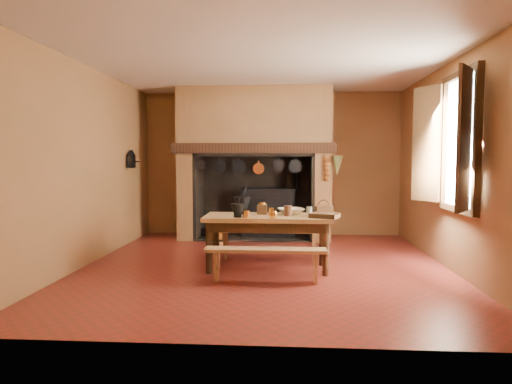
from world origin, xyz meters
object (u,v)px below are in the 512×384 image
bench_front (266,257)px  wicker_basket (324,210)px  coffee_grinder (262,208)px  mixing_bowl (291,211)px  iron_range (269,212)px  work_table (268,224)px

bench_front → wicker_basket: size_ratio=5.82×
coffee_grinder → mixing_bowl: (0.40, -0.00, -0.03)m
iron_range → work_table: iron_range is taller
iron_range → mixing_bowl: iron_range is taller
work_table → mixing_bowl: 0.38m
iron_range → coffee_grinder: 2.51m
wicker_basket → mixing_bowl: bearing=153.3°
work_table → coffee_grinder: bearing=118.6°
work_table → iron_range: bearing=92.0°
coffee_grinder → iron_range: bearing=90.6°
coffee_grinder → work_table: bearing=-60.9°
bench_front → coffee_grinder: bearing=96.0°
mixing_bowl → iron_range: bearing=99.2°
iron_range → coffee_grinder: bearing=-89.9°
iron_range → mixing_bowl: bearing=-80.8°
iron_range → work_table: bearing=-88.0°
work_table → bench_front: bearing=-90.0°
work_table → bench_front: 0.72m
mixing_bowl → wicker_basket: (0.43, -0.11, 0.03)m
iron_range → bench_front: (0.09, -3.29, -0.17)m
bench_front → coffee_grinder: coffee_grinder is taller
bench_front → iron_range: bearing=91.6°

